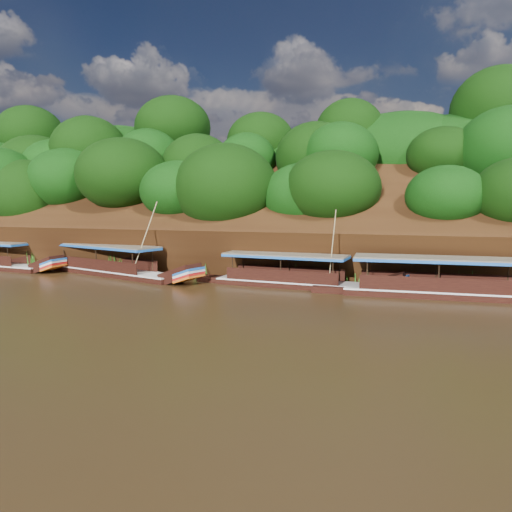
{
  "coord_description": "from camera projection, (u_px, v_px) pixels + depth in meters",
  "views": [
    {
      "loc": [
        10.36,
        -25.91,
        6.08
      ],
      "look_at": [
        -0.06,
        7.0,
        2.14
      ],
      "focal_mm": 35.0,
      "sensor_mm": 36.0,
      "label": 1
    }
  ],
  "objects": [
    {
      "name": "riverbank",
      "position": [
        304.0,
        241.0,
        49.65
      ],
      "size": [
        120.0,
        30.06,
        19.4
      ],
      "color": "black",
      "rests_on": "ground"
    },
    {
      "name": "ground",
      "position": [
        220.0,
        307.0,
        28.34
      ],
      "size": [
        160.0,
        160.0,
        0.0
      ],
      "primitive_type": "plane",
      "color": "black",
      "rests_on": "ground"
    },
    {
      "name": "boat_1",
      "position": [
        304.0,
        280.0,
        34.44
      ],
      "size": [
        13.31,
        3.09,
        5.83
      ],
      "rotation": [
        0.0,
        0.0,
        -0.08
      ],
      "color": "black",
      "rests_on": "ground"
    },
    {
      "name": "boat_2",
      "position": [
        120.0,
        269.0,
        39.53
      ],
      "size": [
        15.43,
        6.58,
        6.37
      ],
      "rotation": [
        0.0,
        0.0,
        -0.31
      ],
      "color": "black",
      "rests_on": "ground"
    },
    {
      "name": "boat_0",
      "position": [
        464.0,
        289.0,
        30.71
      ],
      "size": [
        15.42,
        2.94,
        7.09
      ],
      "rotation": [
        0.0,
        0.0,
        0.04
      ],
      "color": "black",
      "rests_on": "ground"
    },
    {
      "name": "reeds",
      "position": [
        232.0,
        268.0,
        38.11
      ],
      "size": [
        49.67,
        2.22,
        2.04
      ],
      "color": "#29681A",
      "rests_on": "ground"
    }
  ]
}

